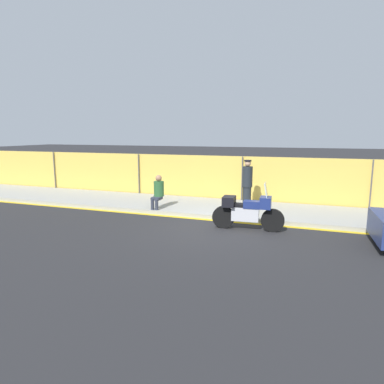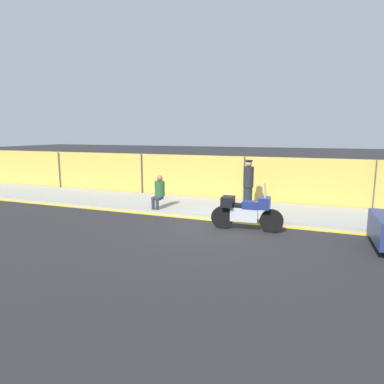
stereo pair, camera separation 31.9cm
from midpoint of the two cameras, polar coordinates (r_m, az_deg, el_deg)
ground_plane at (r=10.47m, az=4.49°, el=-6.19°), size 120.00×120.00×0.00m
sidewalk at (r=12.87m, az=7.80°, el=-2.88°), size 35.29×2.99×0.15m
curb_paint_stripe at (r=11.39m, az=5.92°, el=-4.88°), size 35.29×0.18×0.01m
storefront_fence at (r=14.23m, az=9.37°, el=1.97°), size 33.53×0.17×1.94m
motorcycle at (r=10.34m, az=9.88°, el=-3.16°), size 2.16×0.58×1.45m
officer_standing at (r=12.83m, az=10.07°, el=1.44°), size 0.38×0.38×1.75m
person_seated_on_curb at (r=12.59m, az=-4.80°, el=0.34°), size 0.37×0.63×1.22m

